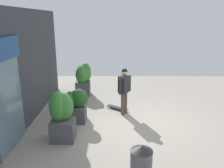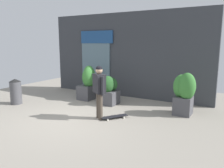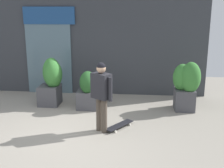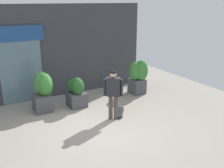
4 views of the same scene
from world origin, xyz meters
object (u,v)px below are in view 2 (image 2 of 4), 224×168
(trash_bin, at_px, (16,91))
(planter_box_left, at_px, (109,90))
(skateboarder, at_px, (99,87))
(planter_box_right, at_px, (88,82))
(skateboard, at_px, (115,117))
(planter_box_mid, at_px, (184,91))

(trash_bin, bearing_deg, planter_box_left, 29.49)
(skateboarder, distance_m, planter_box_left, 1.73)
(planter_box_right, bearing_deg, planter_box_left, -10.27)
(skateboard, relative_size, trash_bin, 0.84)
(skateboarder, distance_m, skateboard, 1.02)
(planter_box_left, bearing_deg, planter_box_mid, 2.11)
(skateboard, height_order, planter_box_mid, planter_box_mid)
(planter_box_left, bearing_deg, skateboarder, -69.49)
(planter_box_mid, height_order, trash_bin, planter_box_mid)
(skateboard, xyz_separation_m, planter_box_mid, (1.71, 1.43, 0.70))
(skateboarder, bearing_deg, trash_bin, 126.42)
(planter_box_right, bearing_deg, skateboard, -36.46)
(planter_box_right, xyz_separation_m, trash_bin, (-1.94, -1.92, -0.25))
(planter_box_mid, relative_size, trash_bin, 1.44)
(planter_box_left, height_order, planter_box_right, planter_box_right)
(planter_box_right, height_order, planter_box_mid, planter_box_mid)
(skateboarder, relative_size, planter_box_left, 1.49)
(planter_box_right, bearing_deg, trash_bin, -135.29)
(planter_box_right, distance_m, planter_box_mid, 3.79)
(planter_box_left, xyz_separation_m, planter_box_right, (-1.10, 0.20, 0.18))
(skateboarder, relative_size, planter_box_mid, 1.17)
(planter_box_right, bearing_deg, skateboarder, -46.32)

